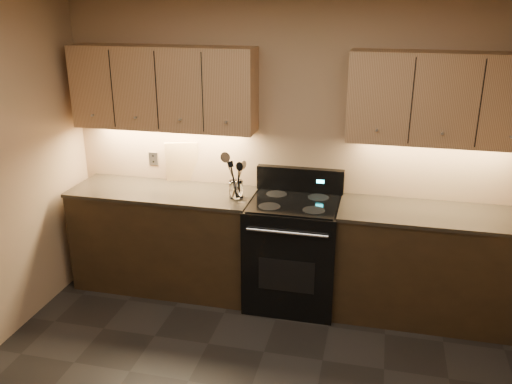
{
  "coord_description": "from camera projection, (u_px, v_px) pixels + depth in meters",
  "views": [
    {
      "loc": [
        0.73,
        -2.47,
        2.53
      ],
      "look_at": [
        -0.19,
        1.45,
        1.07
      ],
      "focal_mm": 38.0,
      "sensor_mm": 36.0,
      "label": 1
    }
  ],
  "objects": [
    {
      "name": "upper_cab_left",
      "position": [
        163.0,
        88.0,
        4.6
      ],
      "size": [
        1.6,
        0.3,
        0.7
      ],
      "primitive_type": "cube",
      "color": "tan",
      "rests_on": "wall_back"
    },
    {
      "name": "wall_back",
      "position": [
        293.0,
        148.0,
        4.67
      ],
      "size": [
        4.0,
        0.04,
        2.6
      ],
      "primitive_type": "cube",
      "color": "#A47E60",
      "rests_on": "ground"
    },
    {
      "name": "outlet_plate",
      "position": [
        153.0,
        159.0,
        5.01
      ],
      "size": [
        0.08,
        0.01,
        0.12
      ],
      "primitive_type": "cube",
      "color": "#B2B5BA",
      "rests_on": "wall_back"
    },
    {
      "name": "black_spoon",
      "position": [
        237.0,
        176.0,
        4.55
      ],
      "size": [
        0.11,
        0.15,
        0.34
      ],
      "primitive_type": null,
      "rotation": [
        0.29,
        0.15,
        0.0
      ],
      "color": "black",
      "rests_on": "utensil_crock"
    },
    {
      "name": "counter_left",
      "position": [
        166.0,
        238.0,
        4.92
      ],
      "size": [
        1.62,
        0.62,
        0.93
      ],
      "color": "black",
      "rests_on": "ground"
    },
    {
      "name": "counter_right",
      "position": [
        426.0,
        265.0,
        4.43
      ],
      "size": [
        1.46,
        0.62,
        0.93
      ],
      "color": "black",
      "rests_on": "ground"
    },
    {
      "name": "wooden_spoon",
      "position": [
        233.0,
        178.0,
        4.53
      ],
      "size": [
        0.15,
        0.12,
        0.31
      ],
      "primitive_type": null,
      "rotation": [
        -0.13,
        0.3,
        0.14
      ],
      "color": "tan",
      "rests_on": "utensil_crock"
    },
    {
      "name": "black_turner",
      "position": [
        237.0,
        178.0,
        4.52
      ],
      "size": [
        0.15,
        0.1,
        0.33
      ],
      "primitive_type": null,
      "rotation": [
        -0.05,
        -0.17,
        0.33
      ],
      "color": "black",
      "rests_on": "utensil_crock"
    },
    {
      "name": "cutting_board",
      "position": [
        182.0,
        162.0,
        4.93
      ],
      "size": [
        0.3,
        0.14,
        0.37
      ],
      "primitive_type": "cube",
      "rotation": [
        0.11,
        0.0,
        0.28
      ],
      "color": "tan",
      "rests_on": "counter_left"
    },
    {
      "name": "utensil_crock",
      "position": [
        236.0,
        190.0,
        4.57
      ],
      "size": [
        0.13,
        0.13,
        0.15
      ],
      "color": "white",
      "rests_on": "counter_left"
    },
    {
      "name": "stove",
      "position": [
        293.0,
        251.0,
        4.64
      ],
      "size": [
        0.76,
        0.68,
        1.14
      ],
      "color": "black",
      "rests_on": "ground"
    },
    {
      "name": "upper_cab_right",
      "position": [
        444.0,
        99.0,
        4.11
      ],
      "size": [
        1.44,
        0.3,
        0.7
      ],
      "primitive_type": "cube",
      "color": "tan",
      "rests_on": "wall_back"
    },
    {
      "name": "steel_skimmer",
      "position": [
        240.0,
        175.0,
        4.49
      ],
      "size": [
        0.24,
        0.15,
        0.39
      ],
      "primitive_type": null,
      "rotation": [
        -0.09,
        -0.41,
        -0.1
      ],
      "color": "silver",
      "rests_on": "utensil_crock"
    }
  ]
}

